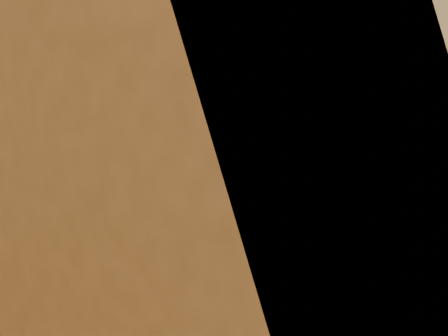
{
  "coord_description": "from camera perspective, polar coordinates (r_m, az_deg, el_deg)",
  "views": [
    {
      "loc": [
        0.15,
        -0.96,
        0.96
      ],
      "look_at": [
        -0.02,
        -0.34,
        0.8
      ],
      "focal_mm": 40.0,
      "sensor_mm": 36.0,
      "label": 1
    }
  ],
  "objects": [
    {
      "name": "tomato_bowl",
      "position": [
        1.07,
        18.22,
        2.84
      ],
      "size": [
        0.15,
        0.15,
        0.05
      ],
      "color": "white",
      "rests_on": "dining_table"
    },
    {
      "name": "dining_table",
      "position": [
        1.02,
        6.03,
        -4.2
      ],
      "size": [
        0.9,
        1.4,
        0.75
      ],
      "color": "brown",
      "rests_on": "ground_plane"
    },
    {
      "name": "napkin_holder",
      "position": [
        1.07,
        -5.63,
        6.38
      ],
      "size": [
        0.12,
        0.08,
        0.14
      ],
      "rotation": [
        0.0,
        0.0,
        -0.25
      ],
      "color": "white",
      "rests_on": "dining_table"
    },
    {
      "name": "drinking_glass",
      "position": [
        1.34,
        16.55,
        6.71
      ],
      "size": [
        0.08,
        0.08,
        0.14
      ],
      "color": "silver",
      "rests_on": "dining_table"
    },
    {
      "name": "bread_plate",
      "position": [
        1.06,
        7.44,
        4.06
      ],
      "size": [
        0.17,
        0.17,
        0.09
      ],
      "color": "white",
      "rests_on": "dining_table"
    },
    {
      "name": "salad_plate",
      "position": [
        0.65,
        0.29,
        -2.77
      ],
      "size": [
        0.26,
        0.25,
        0.07
      ],
      "rotation": [
        0.0,
        0.0,
        -0.04
      ],
      "color": "white",
      "rests_on": "dining_table"
    },
    {
      "name": "chair_far",
      "position": [
        1.9,
        8.9,
        -1.41
      ],
      "size": [
        0.44,
        0.44,
        0.89
      ],
      "rotation": [
        0.0,
        0.0,
        3.07
      ],
      "color": "black",
      "rests_on": "ground_plane"
    }
  ]
}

